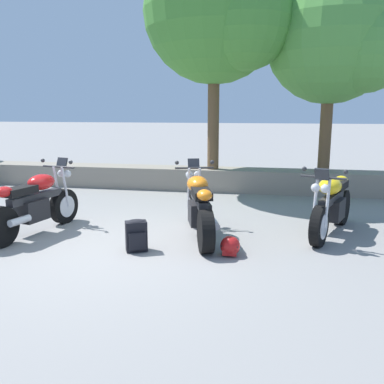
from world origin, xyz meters
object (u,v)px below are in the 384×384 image
object	(u,v)px
motorcycle_red_near_left	(35,205)
motorcycle_yellow_far_right	(331,205)
motorcycle_orange_centre	(199,207)
leafy_tree_mid_left	(221,14)
rider_backpack	(136,235)
rider_helmet	(230,246)
leafy_tree_mid_right	(338,40)

from	to	relation	value
motorcycle_red_near_left	motorcycle_yellow_far_right	size ratio (longest dim) A/B	1.04
motorcycle_orange_centre	leafy_tree_mid_left	xyz separation A→B (m)	(-0.18, 3.78, 3.69)
rider_backpack	rider_helmet	size ratio (longest dim) A/B	1.68
motorcycle_yellow_far_right	leafy_tree_mid_left	xyz separation A→B (m)	(-2.25, 3.24, 3.69)
leafy_tree_mid_right	motorcycle_red_near_left	bearing A→B (deg)	-140.01
rider_backpack	leafy_tree_mid_right	xyz separation A→B (m)	(3.24, 4.81, 3.30)
motorcycle_orange_centre	motorcycle_yellow_far_right	xyz separation A→B (m)	(2.07, 0.54, 0.00)
motorcycle_orange_centre	leafy_tree_mid_right	distance (m)	5.59
rider_backpack	rider_helmet	distance (m)	1.35
leafy_tree_mid_left	leafy_tree_mid_right	world-z (taller)	leafy_tree_mid_left
motorcycle_red_near_left	leafy_tree_mid_left	world-z (taller)	leafy_tree_mid_left
motorcycle_yellow_far_right	rider_helmet	distance (m)	2.02
motorcycle_orange_centre	leafy_tree_mid_left	distance (m)	5.29
motorcycle_red_near_left	motorcycle_orange_centre	world-z (taller)	same
motorcycle_red_near_left	rider_backpack	size ratio (longest dim) A/B	4.37
rider_backpack	rider_helmet	bearing A→B (deg)	2.71
motorcycle_orange_centre	rider_backpack	xyz separation A→B (m)	(-0.76, -0.84, -0.24)
motorcycle_red_near_left	rider_backpack	xyz separation A→B (m)	(1.89, -0.51, -0.24)
leafy_tree_mid_left	rider_helmet	bearing A→B (deg)	-80.52
leafy_tree_mid_right	motorcycle_orange_centre	bearing A→B (deg)	-121.92
motorcycle_red_near_left	leafy_tree_mid_left	bearing A→B (deg)	58.99
motorcycle_orange_centre	motorcycle_yellow_far_right	distance (m)	2.14
rider_helmet	leafy_tree_mid_right	xyz separation A→B (m)	(1.90, 4.75, 3.41)
motorcycle_orange_centre	leafy_tree_mid_right	xyz separation A→B (m)	(2.48, 3.97, 3.06)
leafy_tree_mid_left	leafy_tree_mid_right	bearing A→B (deg)	4.12
rider_backpack	leafy_tree_mid_left	world-z (taller)	leafy_tree_mid_left
motorcycle_orange_centre	motorcycle_yellow_far_right	size ratio (longest dim) A/B	1.01
rider_backpack	leafy_tree_mid_left	distance (m)	6.10
motorcycle_yellow_far_right	leafy_tree_mid_right	world-z (taller)	leafy_tree_mid_right
rider_helmet	leafy_tree_mid_left	distance (m)	6.14
motorcycle_orange_centre	motorcycle_yellow_far_right	world-z (taller)	same
motorcycle_orange_centre	rider_helmet	world-z (taller)	motorcycle_orange_centre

